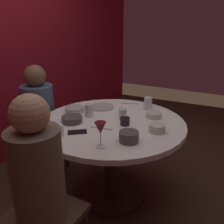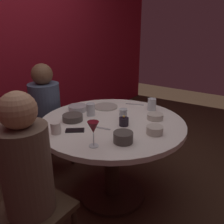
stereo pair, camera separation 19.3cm
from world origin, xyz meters
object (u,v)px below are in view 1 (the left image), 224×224
at_px(bowl_serving_large, 74,109).
at_px(cup_by_right_diner, 123,114).
at_px(bowl_sauce_side, 154,115).
at_px(bowl_rice_portion, 129,137).
at_px(dinner_plate, 102,107).
at_px(cup_by_left_diner, 89,110).
at_px(seated_diner_back, 39,108).
at_px(cup_center_front, 58,130).
at_px(cell_phone, 77,132).
at_px(seated_diner_left, 38,176).
at_px(bowl_small_white, 157,128).
at_px(bowl_salad_center, 72,119).
at_px(wine_glass, 100,129).
at_px(candle_holder, 125,121).
at_px(cup_near_candle, 148,103).

xyz_separation_m(bowl_serving_large, cup_by_right_diner, (0.05, -0.46, 0.02)).
distance_m(bowl_sauce_side, bowl_rice_portion, 0.50).
xyz_separation_m(dinner_plate, cup_by_left_diner, (-0.24, -0.02, 0.05)).
bearing_deg(seated_diner_back, cup_center_front, -34.35).
bearing_deg(cell_phone, seated_diner_left, -25.22).
relative_size(cell_phone, bowl_small_white, 1.14).
bearing_deg(dinner_plate, bowl_rice_portion, -134.54).
distance_m(bowl_salad_center, cup_center_front, 0.26).
height_order(dinner_plate, bowl_rice_portion, bowl_rice_portion).
bearing_deg(wine_glass, bowl_serving_large, 50.81).
distance_m(candle_holder, cell_phone, 0.39).
bearing_deg(cup_center_front, bowl_small_white, -55.89).
relative_size(wine_glass, bowl_salad_center, 1.04).
height_order(bowl_sauce_side, cup_by_left_diner, cup_by_left_diner).
bearing_deg(seated_diner_left, bowl_salad_center, 22.68).
xyz_separation_m(wine_glass, dinner_plate, (0.67, 0.39, -0.12)).
bearing_deg(bowl_sauce_side, wine_glass, 168.74).
bearing_deg(cup_center_front, dinner_plate, 2.94).
bearing_deg(bowl_salad_center, cup_center_front, -164.38).
relative_size(bowl_serving_large, bowl_salad_center, 1.01).
distance_m(bowl_rice_portion, cup_by_left_diner, 0.56).
relative_size(seated_diner_left, cup_near_candle, 10.72).
bearing_deg(seated_diner_left, dinner_plate, 12.58).
relative_size(candle_holder, bowl_salad_center, 0.51).
height_order(seated_diner_left, bowl_salad_center, seated_diner_left).
bearing_deg(cup_by_left_diner, bowl_sauce_side, -64.60).
bearing_deg(bowl_serving_large, dinner_plate, -36.26).
height_order(wine_glass, cup_by_left_diner, wine_glass).
bearing_deg(candle_holder, bowl_small_white, -89.68).
distance_m(bowl_serving_large, cup_center_front, 0.49).
height_order(bowl_salad_center, bowl_small_white, bowl_small_white).
bearing_deg(dinner_plate, cup_by_right_diner, -118.82).
bearing_deg(bowl_salad_center, cup_by_left_diner, -15.84).
relative_size(seated_diner_left, bowl_salad_center, 7.06).
distance_m(cell_phone, bowl_sauce_side, 0.68).
bearing_deg(cup_by_left_diner, cup_center_front, -177.51).
relative_size(candle_holder, wine_glass, 0.49).
bearing_deg(bowl_serving_large, candle_holder, -94.86).
distance_m(wine_glass, bowl_sauce_side, 0.68).
distance_m(seated_diner_back, bowl_sauce_side, 1.13).
bearing_deg(wine_glass, cell_phone, 68.35).
bearing_deg(seated_diner_back, bowl_small_white, -0.86).
relative_size(dinner_plate, cup_by_left_diner, 2.07).
height_order(candle_holder, bowl_serving_large, candle_holder).
height_order(candle_holder, cup_by_right_diner, cup_by_right_diner).
distance_m(seated_diner_back, bowl_small_white, 1.22).
height_order(cup_by_right_diner, cup_center_front, cup_by_right_diner).
height_order(seated_diner_back, cup_by_right_diner, seated_diner_back).
relative_size(candle_holder, bowl_sauce_side, 0.63).
height_order(seated_diner_back, cup_by_left_diner, seated_diner_back).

